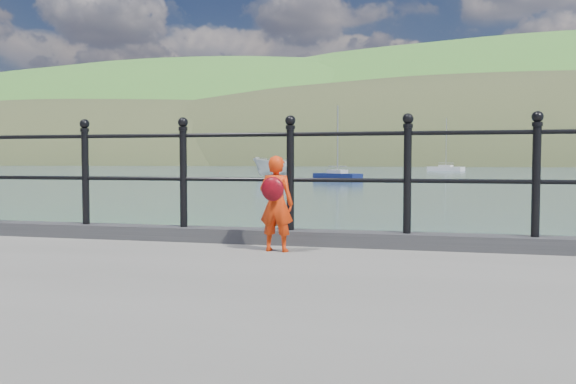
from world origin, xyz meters
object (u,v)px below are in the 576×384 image
(launch_white, at_px, (274,168))
(sailboat_deep, at_px, (446,169))
(railing, at_px, (236,165))
(child, at_px, (276,203))
(sailboat_port, at_px, (337,178))

(launch_white, distance_m, sailboat_deep, 44.99)
(sailboat_deep, bearing_deg, railing, -64.71)
(child, distance_m, sailboat_deep, 94.87)
(railing, xyz_separation_m, launch_white, (-13.92, 52.70, -0.77))
(launch_white, relative_size, sailboat_deep, 0.63)
(railing, distance_m, child, 0.87)
(child, relative_size, launch_white, 0.17)
(child, xyz_separation_m, sailboat_port, (-6.81, 45.47, -1.13))
(child, relative_size, sailboat_deep, 0.11)
(railing, relative_size, sailboat_deep, 2.10)
(railing, bearing_deg, sailboat_port, 97.89)
(sailboat_port, bearing_deg, launch_white, 166.28)
(sailboat_port, height_order, sailboat_deep, sailboat_deep)
(sailboat_deep, bearing_deg, sailboat_port, -73.59)
(child, relative_size, sailboat_port, 0.14)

